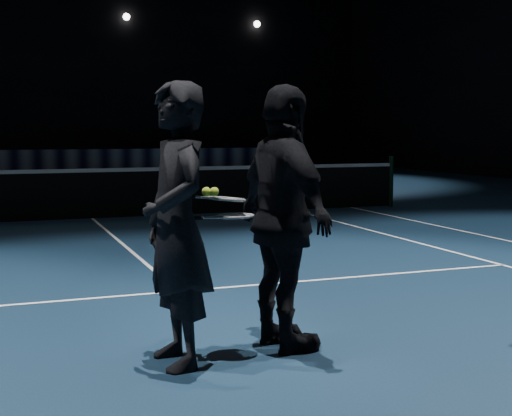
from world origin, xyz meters
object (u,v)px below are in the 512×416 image
Objects in this scene: player_a at (176,225)px; tennis_balls at (210,189)px; racket_upper at (227,199)px; racket_lower at (235,216)px; player_b at (284,219)px.

tennis_balls is (0.25, 0.03, 0.24)m from player_a.
racket_upper is 5.67× the size of tennis_balls.
player_a is 0.45m from racket_lower.
tennis_balls is at bearing 178.53° from racket_lower.
racket_lower is at bearing -42.66° from racket_upper.
tennis_balls is at bearing 86.90° from player_b.
racket_upper is (-0.05, 0.04, 0.12)m from racket_lower.
player_b is 0.40m from racket_lower.
player_a is at bearing 87.38° from player_b.
player_b is at bearing 89.34° from player_a.
player_a reaches higher than tennis_balls.
racket_lower is at bearing 3.05° from tennis_balls.
player_a is 0.85m from player_b.
racket_lower is at bearing 87.38° from player_b.
tennis_balls reaches higher than racket_upper.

